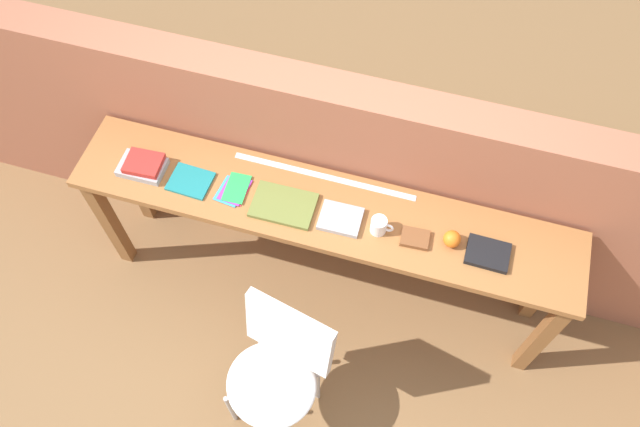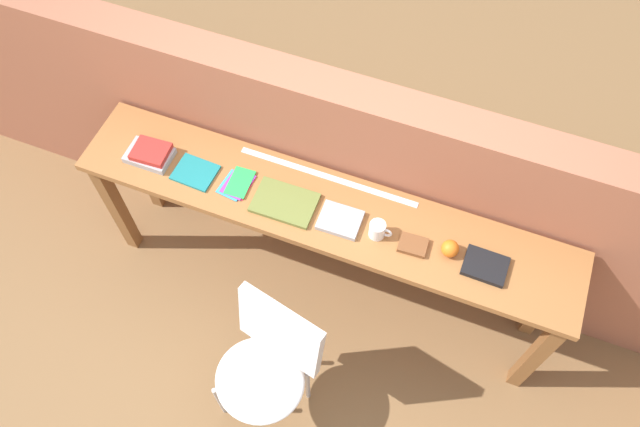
{
  "view_description": "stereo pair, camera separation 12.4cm",
  "coord_description": "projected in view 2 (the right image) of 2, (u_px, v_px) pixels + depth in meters",
  "views": [
    {
      "loc": [
        0.42,
        -1.18,
        3.43
      ],
      "look_at": [
        0.0,
        0.25,
        0.9
      ],
      "focal_mm": 35.0,
      "sensor_mm": 36.0,
      "label": 1
    },
    {
      "loc": [
        0.54,
        -1.14,
        3.43
      ],
      "look_at": [
        0.0,
        0.25,
        0.9
      ],
      "focal_mm": 35.0,
      "sensor_mm": 36.0,
      "label": 2
    }
  ],
  "objects": [
    {
      "name": "leather_journal_brown",
      "position": [
        413.0,
        245.0,
        2.86
      ],
      "size": [
        0.14,
        0.11,
        0.02
      ],
      "primitive_type": "cube",
      "rotation": [
        0.0,
        0.0,
        0.06
      ],
      "color": "brown",
      "rests_on": "sideboard"
    },
    {
      "name": "book_stack_leftmost",
      "position": [
        150.0,
        154.0,
        3.1
      ],
      "size": [
        0.23,
        0.16,
        0.07
      ],
      "color": "#9E9EA3",
      "rests_on": "sideboard"
    },
    {
      "name": "pamphlet_pile_colourful",
      "position": [
        238.0,
        184.0,
        3.04
      ],
      "size": [
        0.15,
        0.19,
        0.01
      ],
      "color": "#E5334C",
      "rests_on": "sideboard"
    },
    {
      "name": "book_open_centre",
      "position": [
        285.0,
        203.0,
        2.98
      ],
      "size": [
        0.3,
        0.21,
        0.02
      ],
      "primitive_type": "cube",
      "rotation": [
        0.0,
        0.0,
        0.02
      ],
      "color": "olive",
      "rests_on": "sideboard"
    },
    {
      "name": "brick_wall_back",
      "position": [
        346.0,
        176.0,
        3.32
      ],
      "size": [
        6.0,
        0.2,
        1.35
      ],
      "primitive_type": "cube",
      "color": "#9E5B42",
      "rests_on": "ground"
    },
    {
      "name": "ground_plane",
      "position": [
        304.0,
        327.0,
        3.6
      ],
      "size": [
        40.0,
        40.0,
        0.0
      ],
      "primitive_type": "plane",
      "color": "brown"
    },
    {
      "name": "sideboard",
      "position": [
        324.0,
        222.0,
        3.1
      ],
      "size": [
        2.5,
        0.44,
        0.88
      ],
      "color": "#996033",
      "rests_on": "ground"
    },
    {
      "name": "book_repair_rightmost",
      "position": [
        485.0,
        266.0,
        2.81
      ],
      "size": [
        0.2,
        0.16,
        0.03
      ],
      "primitive_type": "cube",
      "rotation": [
        0.0,
        0.0,
        -0.01
      ],
      "color": "black",
      "rests_on": "sideboard"
    },
    {
      "name": "mug",
      "position": [
        378.0,
        230.0,
        2.87
      ],
      "size": [
        0.11,
        0.08,
        0.09
      ],
      "color": "white",
      "rests_on": "sideboard"
    },
    {
      "name": "magazine_cycling",
      "position": [
        195.0,
        172.0,
        3.08
      ],
      "size": [
        0.21,
        0.17,
        0.01
      ],
      "primitive_type": "cube",
      "rotation": [
        0.0,
        0.0,
        -0.04
      ],
      "color": "#19757A",
      "rests_on": "sideboard"
    },
    {
      "name": "book_grey_hardcover",
      "position": [
        340.0,
        220.0,
        2.93
      ],
      "size": [
        0.2,
        0.16,
        0.03
      ],
      "primitive_type": "cube",
      "rotation": [
        0.0,
        0.0,
        0.02
      ],
      "color": "#9E9EA3",
      "rests_on": "sideboard"
    },
    {
      "name": "chair_white_moulded",
      "position": [
        267.0,
        363.0,
        2.95
      ],
      "size": [
        0.53,
        0.54,
        0.89
      ],
      "color": "white",
      "rests_on": "ground"
    },
    {
      "name": "ruler_metal_back_edge",
      "position": [
        328.0,
        177.0,
        3.07
      ],
      "size": [
        0.93,
        0.03,
        0.0
      ],
      "primitive_type": "cube",
      "color": "silver",
      "rests_on": "sideboard"
    },
    {
      "name": "sports_ball_small",
      "position": [
        450.0,
        249.0,
        2.82
      ],
      "size": [
        0.08,
        0.08,
        0.08
      ],
      "primitive_type": "sphere",
      "color": "orange",
      "rests_on": "sideboard"
    }
  ]
}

